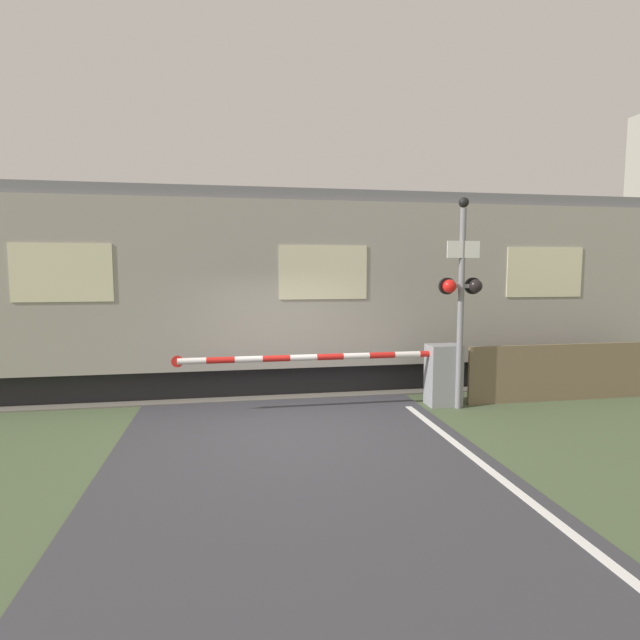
{
  "coord_description": "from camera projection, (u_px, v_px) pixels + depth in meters",
  "views": [
    {
      "loc": [
        -0.85,
        -7.52,
        2.53
      ],
      "look_at": [
        0.76,
        1.66,
        1.58
      ],
      "focal_mm": 28.0,
      "sensor_mm": 36.0,
      "label": 1
    }
  ],
  "objects": [
    {
      "name": "train",
      "position": [
        312.0,
        289.0,
        11.15
      ],
      "size": [
        17.2,
        2.96,
        4.09
      ],
      "color": "black",
      "rests_on": "ground_plane"
    },
    {
      "name": "signal_post",
      "position": [
        461.0,
        290.0,
        8.89
      ],
      "size": [
        0.8,
        0.26,
        3.79
      ],
      "color": "gray",
      "rests_on": "ground_plane"
    },
    {
      "name": "track_bed",
      "position": [
        273.0,
        381.0,
        11.21
      ],
      "size": [
        36.0,
        3.2,
        0.13
      ],
      "color": "#666056",
      "rests_on": "ground_plane"
    },
    {
      "name": "crossing_barrier",
      "position": [
        424.0,
        372.0,
        9.2
      ],
      "size": [
        5.18,
        0.44,
        1.14
      ],
      "color": "gray",
      "rests_on": "ground_plane"
    },
    {
      "name": "roadside_fence",
      "position": [
        573.0,
        372.0,
        9.65
      ],
      "size": [
        4.33,
        0.06,
        1.1
      ],
      "color": "#726047",
      "rests_on": "ground_plane"
    },
    {
      "name": "ground_plane",
      "position": [
        290.0,
        432.0,
        7.77
      ],
      "size": [
        80.0,
        80.0,
        0.0
      ],
      "primitive_type": "plane",
      "color": "#475638"
    }
  ]
}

